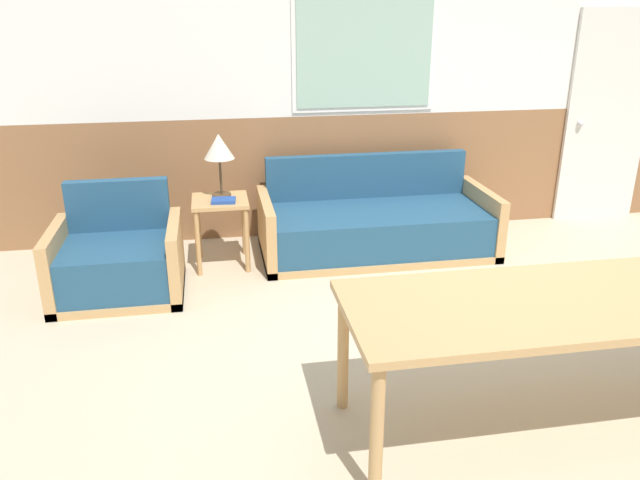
# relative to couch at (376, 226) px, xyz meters

# --- Properties ---
(ground_plane) EXTENTS (16.00, 16.00, 0.00)m
(ground_plane) POSITION_rel_couch_xyz_m (0.25, -2.04, -0.24)
(ground_plane) COLOR beige
(wall_back) EXTENTS (7.20, 0.09, 2.70)m
(wall_back) POSITION_rel_couch_xyz_m (0.24, 0.59, 1.13)
(wall_back) COLOR #8E603D
(wall_back) RESTS_ON ground_plane
(couch) EXTENTS (1.97, 0.89, 0.78)m
(couch) POSITION_rel_couch_xyz_m (0.00, 0.00, 0.00)
(couch) COLOR tan
(couch) RESTS_ON ground_plane
(armchair) EXTENTS (0.92, 0.77, 0.79)m
(armchair) POSITION_rel_couch_xyz_m (-2.09, -0.47, 0.01)
(armchair) COLOR tan
(armchair) RESTS_ON ground_plane
(side_table) EXTENTS (0.44, 0.44, 0.57)m
(side_table) POSITION_rel_couch_xyz_m (-1.32, -0.06, 0.21)
(side_table) COLOR tan
(side_table) RESTS_ON ground_plane
(table_lamp) EXTENTS (0.24, 0.24, 0.51)m
(table_lamp) POSITION_rel_couch_xyz_m (-1.30, 0.02, 0.72)
(table_lamp) COLOR #4C3823
(table_lamp) RESTS_ON side_table
(book_stack) EXTENTS (0.20, 0.16, 0.03)m
(book_stack) POSITION_rel_couch_xyz_m (-1.29, -0.15, 0.34)
(book_stack) COLOR #234799
(book_stack) RESTS_ON side_table
(dining_table) EXTENTS (2.18, 0.80, 0.73)m
(dining_table) POSITION_rel_couch_xyz_m (0.28, -2.48, 0.43)
(dining_table) COLOR tan
(dining_table) RESTS_ON ground_plane
(entry_door) EXTENTS (0.84, 0.09, 2.00)m
(entry_door) POSITION_rel_couch_xyz_m (2.41, 0.54, 0.76)
(entry_door) COLOR silver
(entry_door) RESTS_ON ground_plane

